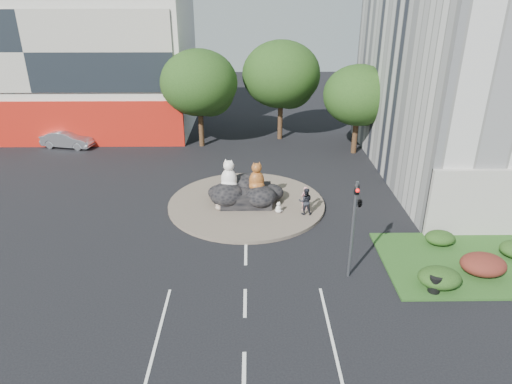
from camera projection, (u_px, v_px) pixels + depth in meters
ground at (245, 303)px, 20.30m from camera, size 120.00×120.00×0.00m
roundabout_island at (246, 203)px, 29.37m from camera, size 10.00×10.00×0.20m
rock_plinth at (246, 196)px, 29.14m from camera, size 3.20×2.60×0.90m
shophouse_block at (56, 64)px, 42.97m from camera, size 25.20×12.30×17.40m
grass_verge at (482, 263)px, 23.15m from camera, size 10.00×6.00×0.12m
tree_left at (200, 86)px, 38.19m from camera, size 6.46×6.46×8.27m
tree_mid at (282, 77)px, 39.96m from camera, size 6.84×6.84×8.76m
tree_right at (359, 98)px, 36.77m from camera, size 5.70×5.70×7.30m
hedge_near_green at (439, 278)px, 21.08m from camera, size 2.00×1.60×0.90m
hedge_red at (483, 264)px, 22.00m from camera, size 2.20×1.76×0.99m
hedge_back_green at (440, 238)px, 24.60m from camera, size 1.60×1.28×0.72m
traffic_light at (357, 210)px, 20.69m from camera, size 0.44×1.24×5.00m
street_lamp at (471, 147)px, 25.86m from camera, size 2.34×0.22×8.06m
cat_white at (229, 174)px, 28.64m from camera, size 1.51×1.42×1.99m
cat_tabby at (257, 176)px, 28.57m from camera, size 1.32×1.21×1.86m
kitten_calico at (219, 203)px, 28.17m from camera, size 0.72×0.71×0.90m
kitten_white at (278, 207)px, 27.84m from camera, size 0.57×0.56×0.72m
pedestrian_pink at (305, 198)px, 28.01m from camera, size 0.67×0.63×1.54m
pedestrian_dark at (305, 201)px, 27.45m from camera, size 0.85×0.67×1.70m
parked_car at (68, 139)px, 39.60m from camera, size 4.74×2.44×1.49m
litter_bin at (435, 284)px, 20.72m from camera, size 0.67×0.67×0.79m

